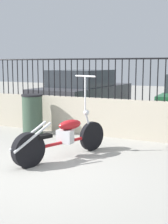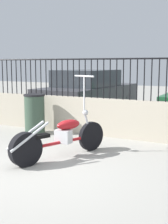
{
  "view_description": "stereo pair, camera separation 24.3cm",
  "coord_description": "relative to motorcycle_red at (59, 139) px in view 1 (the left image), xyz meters",
  "views": [
    {
      "loc": [
        2.7,
        -3.97,
        1.66
      ],
      "look_at": [
        0.02,
        1.69,
        0.7
      ],
      "focal_mm": 50.0,
      "sensor_mm": 36.0,
      "label": 1
    },
    {
      "loc": [
        2.91,
        -3.86,
        1.66
      ],
      "look_at": [
        0.02,
        1.69,
        0.7
      ],
      "focal_mm": 50.0,
      "sensor_mm": 36.0,
      "label": 2
    }
  ],
  "objects": [
    {
      "name": "motorcycle_red",
      "position": [
        0.0,
        0.0,
        0.0
      ],
      "size": [
        0.91,
        1.96,
        1.47
      ],
      "rotation": [
        0.0,
        0.0,
        1.2
      ],
      "color": "black",
      "rests_on": "ground_plane"
    },
    {
      "name": "low_wall",
      "position": [
        -0.01,
        2.02,
        0.08
      ],
      "size": [
        8.41,
        0.18,
        0.88
      ],
      "color": "#B2A893",
      "rests_on": "ground_plane"
    },
    {
      "name": "fence_railing",
      "position": [
        -0.01,
        2.02,
        1.1
      ],
      "size": [
        8.41,
        0.04,
        0.92
      ],
      "color": "black",
      "rests_on": "low_wall"
    },
    {
      "name": "ground_plane",
      "position": [
        -0.01,
        -0.67,
        -0.36
      ],
      "size": [
        40.0,
        40.0,
        0.0
      ],
      "primitive_type": "plane",
      "color": "gray"
    },
    {
      "name": "trash_bin",
      "position": [
        -1.59,
        1.5,
        0.12
      ],
      "size": [
        0.51,
        0.51,
        0.95
      ],
      "color": "#334738",
      "rests_on": "ground_plane"
    },
    {
      "name": "car_dark_grey",
      "position": [
        -1.84,
        4.95,
        0.37
      ],
      "size": [
        1.98,
        4.5,
        1.47
      ],
      "rotation": [
        0.0,
        0.0,
        1.52
      ],
      "color": "black",
      "rests_on": "ground_plane"
    }
  ]
}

